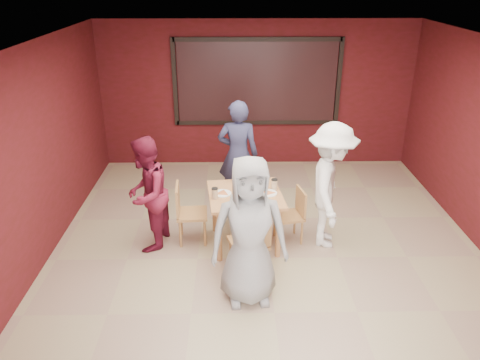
{
  "coord_description": "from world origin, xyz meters",
  "views": [
    {
      "loc": [
        -0.47,
        -5.38,
        3.61
      ],
      "look_at": [
        -0.37,
        0.4,
        0.99
      ],
      "focal_mm": 35.0,
      "sensor_mm": 36.0,
      "label": 1
    }
  ],
  "objects_px": {
    "chair_back": "(248,191)",
    "diner_left": "(147,194)",
    "dining_table": "(245,200)",
    "chair_right": "(293,212)",
    "chair_front": "(250,242)",
    "diner_back": "(238,155)",
    "diner_right": "(331,186)",
    "chair_left": "(187,210)",
    "diner_front": "(249,232)"
  },
  "relations": [
    {
      "from": "chair_front",
      "to": "diner_right",
      "type": "distance_m",
      "value": 1.44
    },
    {
      "from": "diner_back",
      "to": "diner_left",
      "type": "height_order",
      "value": "diner_back"
    },
    {
      "from": "diner_front",
      "to": "diner_back",
      "type": "xyz_separation_m",
      "value": [
        -0.1,
        2.43,
        -0.01
      ]
    },
    {
      "from": "chair_front",
      "to": "chair_right",
      "type": "relative_size",
      "value": 1.16
    },
    {
      "from": "diner_left",
      "to": "chair_back",
      "type": "bearing_deg",
      "value": 128.41
    },
    {
      "from": "dining_table",
      "to": "chair_front",
      "type": "xyz_separation_m",
      "value": [
        0.05,
        -0.81,
        -0.17
      ]
    },
    {
      "from": "chair_front",
      "to": "chair_back",
      "type": "distance_m",
      "value": 1.56
    },
    {
      "from": "diner_left",
      "to": "chair_right",
      "type": "bearing_deg",
      "value": 102.65
    },
    {
      "from": "dining_table",
      "to": "diner_right",
      "type": "distance_m",
      "value": 1.19
    },
    {
      "from": "chair_back",
      "to": "diner_back",
      "type": "relative_size",
      "value": 0.47
    },
    {
      "from": "dining_table",
      "to": "diner_left",
      "type": "height_order",
      "value": "diner_left"
    },
    {
      "from": "chair_right",
      "to": "diner_front",
      "type": "relative_size",
      "value": 0.44
    },
    {
      "from": "chair_front",
      "to": "diner_front",
      "type": "bearing_deg",
      "value": -94.71
    },
    {
      "from": "chair_left",
      "to": "chair_front",
      "type": "bearing_deg",
      "value": -45.61
    },
    {
      "from": "chair_left",
      "to": "diner_left",
      "type": "bearing_deg",
      "value": -167.33
    },
    {
      "from": "diner_left",
      "to": "diner_front",
      "type": "bearing_deg",
      "value": 58.25
    },
    {
      "from": "chair_left",
      "to": "diner_front",
      "type": "relative_size",
      "value": 0.49
    },
    {
      "from": "chair_right",
      "to": "diner_back",
      "type": "distance_m",
      "value": 1.44
    },
    {
      "from": "diner_back",
      "to": "diner_right",
      "type": "xyz_separation_m",
      "value": [
        1.26,
        -1.21,
        0.0
      ]
    },
    {
      "from": "chair_back",
      "to": "chair_left",
      "type": "distance_m",
      "value": 1.11
    },
    {
      "from": "diner_left",
      "to": "dining_table",
      "type": "bearing_deg",
      "value": 101.05
    },
    {
      "from": "dining_table",
      "to": "diner_back",
      "type": "height_order",
      "value": "diner_back"
    },
    {
      "from": "diner_left",
      "to": "diner_right",
      "type": "bearing_deg",
      "value": 100.27
    },
    {
      "from": "chair_left",
      "to": "chair_right",
      "type": "relative_size",
      "value": 1.1
    },
    {
      "from": "chair_back",
      "to": "diner_back",
      "type": "height_order",
      "value": "diner_back"
    },
    {
      "from": "chair_left",
      "to": "diner_back",
      "type": "relative_size",
      "value": 0.49
    },
    {
      "from": "chair_front",
      "to": "chair_back",
      "type": "height_order",
      "value": "chair_front"
    },
    {
      "from": "dining_table",
      "to": "diner_left",
      "type": "distance_m",
      "value": 1.35
    },
    {
      "from": "dining_table",
      "to": "diner_right",
      "type": "xyz_separation_m",
      "value": [
        1.17,
        0.0,
        0.2
      ]
    },
    {
      "from": "diner_back",
      "to": "chair_front",
      "type": "bearing_deg",
      "value": 98.52
    },
    {
      "from": "dining_table",
      "to": "diner_right",
      "type": "bearing_deg",
      "value": 0.08
    },
    {
      "from": "dining_table",
      "to": "diner_front",
      "type": "relative_size",
      "value": 0.61
    },
    {
      "from": "diner_left",
      "to": "diner_right",
      "type": "relative_size",
      "value": 0.9
    },
    {
      "from": "chair_front",
      "to": "chair_back",
      "type": "bearing_deg",
      "value": 89.47
    },
    {
      "from": "dining_table",
      "to": "chair_front",
      "type": "relative_size",
      "value": 1.19
    },
    {
      "from": "dining_table",
      "to": "chair_left",
      "type": "xyz_separation_m",
      "value": [
        -0.83,
        0.08,
        -0.19
      ]
    },
    {
      "from": "dining_table",
      "to": "chair_right",
      "type": "height_order",
      "value": "dining_table"
    },
    {
      "from": "dining_table",
      "to": "chair_back",
      "type": "xyz_separation_m",
      "value": [
        0.06,
        0.74,
        -0.22
      ]
    },
    {
      "from": "chair_left",
      "to": "diner_right",
      "type": "relative_size",
      "value": 0.49
    },
    {
      "from": "dining_table",
      "to": "diner_right",
      "type": "height_order",
      "value": "diner_right"
    },
    {
      "from": "chair_back",
      "to": "diner_left",
      "type": "height_order",
      "value": "diner_left"
    },
    {
      "from": "chair_front",
      "to": "diner_back",
      "type": "height_order",
      "value": "diner_back"
    },
    {
      "from": "chair_front",
      "to": "chair_right",
      "type": "height_order",
      "value": "chair_front"
    },
    {
      "from": "diner_left",
      "to": "chair_front",
      "type": "bearing_deg",
      "value": 70.28
    },
    {
      "from": "chair_front",
      "to": "diner_right",
      "type": "bearing_deg",
      "value": 35.91
    },
    {
      "from": "dining_table",
      "to": "chair_right",
      "type": "xyz_separation_m",
      "value": [
        0.69,
        0.08,
        -0.24
      ]
    },
    {
      "from": "dining_table",
      "to": "chair_front",
      "type": "height_order",
      "value": "dining_table"
    },
    {
      "from": "chair_front",
      "to": "chair_right",
      "type": "bearing_deg",
      "value": 54.16
    },
    {
      "from": "dining_table",
      "to": "diner_left",
      "type": "relative_size",
      "value": 0.68
    },
    {
      "from": "chair_front",
      "to": "chair_right",
      "type": "distance_m",
      "value": 1.1
    }
  ]
}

